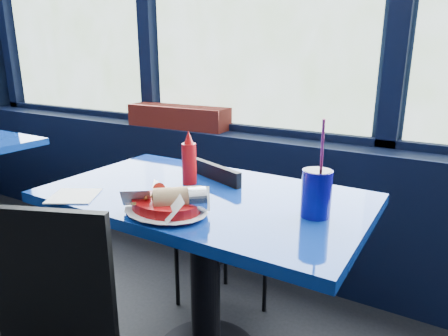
% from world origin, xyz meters
% --- Properties ---
extents(window_sill, '(5.00, 0.26, 0.80)m').
position_xyz_m(window_sill, '(0.00, 2.87, 0.40)').
color(window_sill, black).
rests_on(window_sill, ground).
extents(near_table, '(1.20, 0.70, 0.75)m').
position_xyz_m(near_table, '(0.30, 2.00, 0.57)').
color(near_table, black).
rests_on(near_table, ground).
extents(chair_near_back, '(0.47, 0.47, 0.81)m').
position_xyz_m(chair_near_back, '(0.19, 2.27, 0.47)').
color(chair_near_back, black).
rests_on(chair_near_back, ground).
extents(planter_box, '(0.69, 0.20, 0.14)m').
position_xyz_m(planter_box, '(-0.46, 2.85, 0.87)').
color(planter_box, maroon).
rests_on(planter_box, window_sill).
extents(food_basket, '(0.30, 0.30, 0.10)m').
position_xyz_m(food_basket, '(0.31, 1.77, 0.78)').
color(food_basket, '#AC0B0D').
rests_on(food_basket, near_table).
extents(ketchup_bottle, '(0.06, 0.06, 0.22)m').
position_xyz_m(ketchup_bottle, '(0.19, 2.07, 0.85)').
color(ketchup_bottle, '#AC0B0D').
rests_on(ketchup_bottle, near_table).
extents(soda_cup, '(0.10, 0.10, 0.32)m').
position_xyz_m(soda_cup, '(0.73, 2.00, 0.83)').
color(soda_cup, '#0E0B81').
rests_on(soda_cup, near_table).
extents(napkin, '(0.22, 0.22, 0.00)m').
position_xyz_m(napkin, '(-0.09, 1.72, 0.75)').
color(napkin, white).
rests_on(napkin, near_table).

